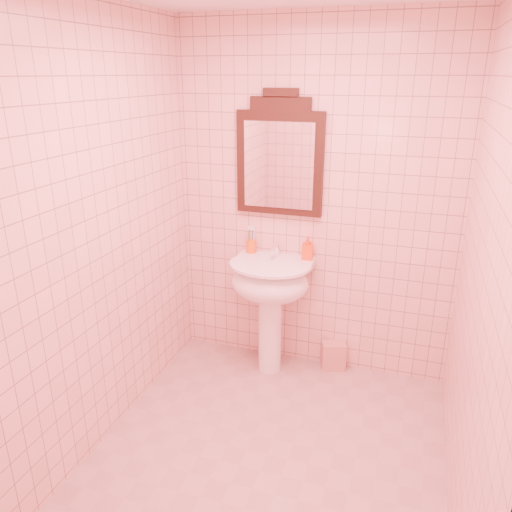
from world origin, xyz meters
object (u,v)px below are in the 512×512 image
(mirror, at_px, (280,158))
(soap_dispenser, at_px, (307,248))
(toothbrush_cup, at_px, (251,246))
(towel, at_px, (333,355))
(pedestal_sink, at_px, (270,289))

(mirror, bearing_deg, soap_dispenser, -9.24)
(mirror, distance_m, toothbrush_cup, 0.68)
(toothbrush_cup, height_order, towel, toothbrush_cup)
(pedestal_sink, relative_size, toothbrush_cup, 4.85)
(mirror, relative_size, towel, 4.01)
(towel, bearing_deg, toothbrush_cup, 179.76)
(toothbrush_cup, xyz_separation_m, soap_dispenser, (0.43, -0.01, 0.03))
(mirror, distance_m, towel, 1.53)
(soap_dispenser, xyz_separation_m, towel, (0.23, 0.00, -0.84))
(mirror, xyz_separation_m, towel, (0.46, -0.03, -1.46))
(toothbrush_cup, relative_size, soap_dispenser, 1.05)
(pedestal_sink, distance_m, mirror, 0.93)
(soap_dispenser, bearing_deg, towel, -8.89)
(pedestal_sink, bearing_deg, toothbrush_cup, 139.18)
(toothbrush_cup, bearing_deg, mirror, 8.51)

